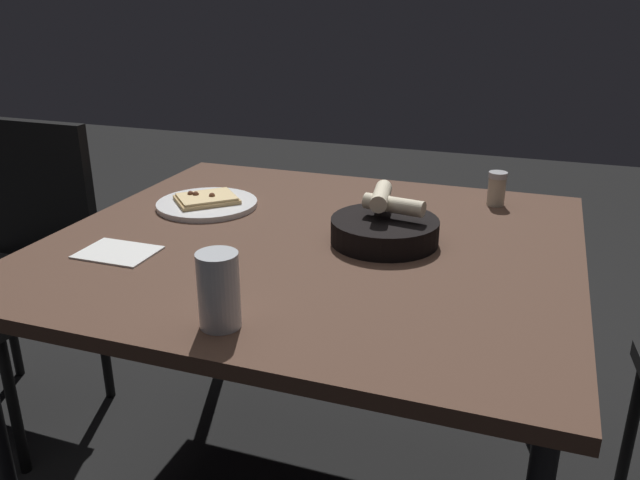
{
  "coord_description": "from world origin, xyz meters",
  "views": [
    {
      "loc": [
        -0.47,
        1.28,
        1.26
      ],
      "look_at": [
        -0.03,
        0.04,
        0.75
      ],
      "focal_mm": 36.23,
      "sensor_mm": 36.0,
      "label": 1
    }
  ],
  "objects_px": {
    "pizza_plate": "(207,203)",
    "chair_near": "(15,255)",
    "beer_glass": "(219,294)",
    "dining_table": "(313,261)",
    "pepper_shaker": "(496,190)",
    "bread_basket": "(384,228)"
  },
  "relations": [
    {
      "from": "chair_near",
      "to": "pizza_plate",
      "type": "bearing_deg",
      "value": -176.6
    },
    {
      "from": "pizza_plate",
      "to": "chair_near",
      "type": "relative_size",
      "value": 0.29
    },
    {
      "from": "pepper_shaker",
      "to": "pizza_plate",
      "type": "bearing_deg",
      "value": 20.51
    },
    {
      "from": "dining_table",
      "to": "beer_glass",
      "type": "relative_size",
      "value": 8.82
    },
    {
      "from": "dining_table",
      "to": "chair_near",
      "type": "relative_size",
      "value": 1.29
    },
    {
      "from": "pepper_shaker",
      "to": "chair_near",
      "type": "bearing_deg",
      "value": 12.65
    },
    {
      "from": "pizza_plate",
      "to": "bread_basket",
      "type": "bearing_deg",
      "value": 169.67
    },
    {
      "from": "pizza_plate",
      "to": "chair_near",
      "type": "bearing_deg",
      "value": 3.4
    },
    {
      "from": "bread_basket",
      "to": "pepper_shaker",
      "type": "distance_m",
      "value": 0.41
    },
    {
      "from": "pizza_plate",
      "to": "beer_glass",
      "type": "distance_m",
      "value": 0.65
    },
    {
      "from": "dining_table",
      "to": "chair_near",
      "type": "xyz_separation_m",
      "value": [
        0.98,
        -0.09,
        -0.15
      ]
    },
    {
      "from": "pepper_shaker",
      "to": "bread_basket",
      "type": "bearing_deg",
      "value": 59.19
    },
    {
      "from": "beer_glass",
      "to": "bread_basket",
      "type": "bearing_deg",
      "value": -109.42
    },
    {
      "from": "beer_glass",
      "to": "chair_near",
      "type": "bearing_deg",
      "value": -28.15
    },
    {
      "from": "pizza_plate",
      "to": "chair_near",
      "type": "xyz_separation_m",
      "value": [
        0.64,
        0.04,
        -0.22
      ]
    },
    {
      "from": "dining_table",
      "to": "chair_near",
      "type": "height_order",
      "value": "chair_near"
    },
    {
      "from": "bread_basket",
      "to": "pepper_shaker",
      "type": "bearing_deg",
      "value": -120.81
    },
    {
      "from": "dining_table",
      "to": "pepper_shaker",
      "type": "distance_m",
      "value": 0.55
    },
    {
      "from": "dining_table",
      "to": "pizza_plate",
      "type": "distance_m",
      "value": 0.37
    },
    {
      "from": "pizza_plate",
      "to": "bread_basket",
      "type": "relative_size",
      "value": 1.08
    },
    {
      "from": "bread_basket",
      "to": "beer_glass",
      "type": "height_order",
      "value": "beer_glass"
    },
    {
      "from": "bread_basket",
      "to": "chair_near",
      "type": "xyz_separation_m",
      "value": [
        1.14,
        -0.05,
        -0.24
      ]
    }
  ]
}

